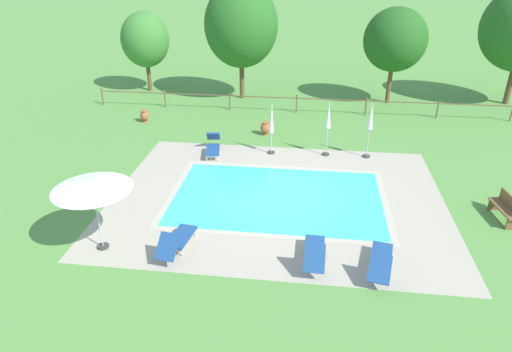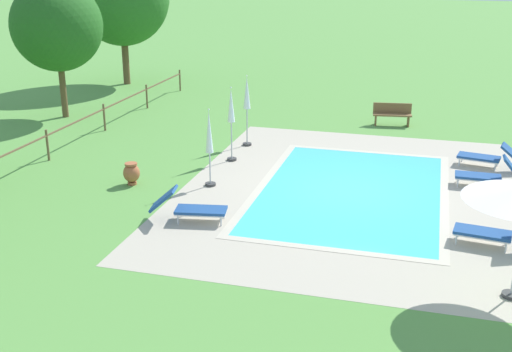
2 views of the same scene
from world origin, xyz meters
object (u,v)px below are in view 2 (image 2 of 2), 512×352
object	(u,v)px
wooden_bench_lawn_side	(392,114)
terracotta_urn_near_fence	(132,173)
sun_lounger_north_mid	(488,156)
sun_lounger_north_far	(488,174)
patio_umbrella_closed_row_west	(209,139)
tree_centre	(57,26)
patio_umbrella_closed_row_centre	(247,99)
sun_lounger_north_end	(495,232)
sun_lounger_north_near_steps	(190,207)
patio_umbrella_closed_row_mid_west	(231,112)

from	to	relation	value
wooden_bench_lawn_side	terracotta_urn_near_fence	bearing A→B (deg)	142.70
sun_lounger_north_mid	sun_lounger_north_far	bearing A→B (deg)	176.26
sun_lounger_north_mid	patio_umbrella_closed_row_west	bearing A→B (deg)	116.33
sun_lounger_north_far	tree_centre	size ratio (longest dim) A/B	0.34
patio_umbrella_closed_row_west	patio_umbrella_closed_row_centre	size ratio (longest dim) A/B	0.93
wooden_bench_lawn_side	sun_lounger_north_end	bearing A→B (deg)	-163.54
sun_lounger_north_mid	terracotta_urn_near_fence	size ratio (longest dim) A/B	3.09
sun_lounger_north_end	patio_umbrella_closed_row_centre	bearing A→B (deg)	50.80
sun_lounger_north_near_steps	terracotta_urn_near_fence	distance (m)	3.40
sun_lounger_north_far	tree_centre	distance (m)	17.38
patio_umbrella_closed_row_mid_west	sun_lounger_north_far	bearing A→B (deg)	-93.15
tree_centre	patio_umbrella_closed_row_mid_west	bearing A→B (deg)	-114.21
patio_umbrella_closed_row_mid_west	tree_centre	xyz separation A→B (m)	(3.82, 8.50, 2.10)
sun_lounger_north_far	sun_lounger_north_mid	bearing A→B (deg)	-3.74
sun_lounger_north_near_steps	patio_umbrella_closed_row_mid_west	xyz separation A→B (m)	(5.13, 0.50, 1.26)
sun_lounger_north_far	terracotta_urn_near_fence	distance (m)	10.49
wooden_bench_lawn_side	terracotta_urn_near_fence	distance (m)	11.43
sun_lounger_north_near_steps	sun_lounger_north_mid	xyz separation A→B (m)	(6.61, -7.63, -0.01)
patio_umbrella_closed_row_west	patio_umbrella_closed_row_centre	xyz separation A→B (m)	(4.31, 0.12, 0.24)
patio_umbrella_closed_row_west	patio_umbrella_closed_row_mid_west	world-z (taller)	patio_umbrella_closed_row_mid_west
sun_lounger_north_far	patio_umbrella_closed_row_centre	world-z (taller)	patio_umbrella_closed_row_centre
sun_lounger_north_end	wooden_bench_lawn_side	xyz separation A→B (m)	(10.72, 3.17, 0.08)
sun_lounger_north_end	wooden_bench_lawn_side	size ratio (longest dim) A/B	1.30
tree_centre	sun_lounger_north_near_steps	bearing A→B (deg)	-134.84
patio_umbrella_closed_row_west	tree_centre	world-z (taller)	tree_centre
patio_umbrella_closed_row_mid_west	tree_centre	world-z (taller)	tree_centre
patio_umbrella_closed_row_west	wooden_bench_lawn_side	distance (m)	9.79
patio_umbrella_closed_row_mid_west	wooden_bench_lawn_side	world-z (taller)	patio_umbrella_closed_row_mid_west
wooden_bench_lawn_side	tree_centre	world-z (taller)	tree_centre
sun_lounger_north_mid	wooden_bench_lawn_side	xyz separation A→B (m)	(4.60, 3.37, 0.09)
sun_lounger_north_near_steps	patio_umbrella_closed_row_west	distance (m)	2.88
terracotta_urn_near_fence	tree_centre	bearing A→B (deg)	42.84
sun_lounger_north_end	patio_umbrella_closed_row_centre	world-z (taller)	patio_umbrella_closed_row_centre
patio_umbrella_closed_row_west	patio_umbrella_closed_row_centre	world-z (taller)	patio_umbrella_closed_row_centre
patio_umbrella_closed_row_west	terracotta_urn_near_fence	world-z (taller)	patio_umbrella_closed_row_west
sun_lounger_north_far	wooden_bench_lawn_side	size ratio (longest dim) A/B	1.21
patio_umbrella_closed_row_west	patio_umbrella_closed_row_mid_west	xyz separation A→B (m)	(2.49, 0.12, 0.19)
terracotta_urn_near_fence	sun_lounger_north_mid	bearing A→B (deg)	-66.43
patio_umbrella_closed_row_centre	patio_umbrella_closed_row_mid_west	bearing A→B (deg)	179.99
sun_lounger_north_mid	terracotta_urn_near_fence	bearing A→B (deg)	113.57
patio_umbrella_closed_row_west	sun_lounger_north_near_steps	bearing A→B (deg)	-171.78
patio_umbrella_closed_row_mid_west	tree_centre	distance (m)	9.56
sun_lounger_north_end	terracotta_urn_near_fence	bearing A→B (deg)	80.81
sun_lounger_north_far	tree_centre	bearing A→B (deg)	75.52
sun_lounger_north_mid	tree_centre	size ratio (longest dim) A/B	0.37
sun_lounger_north_far	patio_umbrella_closed_row_mid_west	xyz separation A→B (m)	(0.44, 8.01, 1.25)
sun_lounger_north_mid	sun_lounger_north_far	size ratio (longest dim) A/B	1.10
sun_lounger_north_end	tree_centre	xyz separation A→B (m)	(8.47, 16.44, 3.36)
sun_lounger_north_mid	sun_lounger_north_far	world-z (taller)	sun_lounger_north_far
sun_lounger_north_near_steps	terracotta_urn_near_fence	world-z (taller)	sun_lounger_north_near_steps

